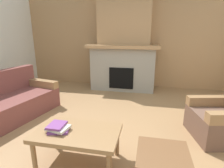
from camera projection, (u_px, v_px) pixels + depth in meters
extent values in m
plane|color=#9E754C|center=(98.00, 137.00, 2.81)|extent=(9.00, 9.00, 0.00)
cube|color=tan|center=(126.00, 39.00, 5.26)|extent=(6.00, 0.12, 2.70)
cube|color=gray|center=(123.00, 68.00, 5.09)|extent=(1.70, 0.70, 1.15)
cube|color=black|center=(121.00, 78.00, 4.83)|extent=(0.64, 0.08, 0.56)
cube|color=tan|center=(123.00, 46.00, 4.87)|extent=(1.90, 0.82, 0.08)
cube|color=tan|center=(125.00, 16.00, 4.80)|extent=(1.40, 0.50, 1.47)
cube|color=brown|center=(9.00, 109.00, 3.36)|extent=(1.20, 1.94, 0.40)
cube|color=#997047|center=(41.00, 83.00, 4.00)|extent=(0.85, 0.33, 0.15)
cube|color=brown|center=(219.00, 125.00, 2.77)|extent=(0.91, 0.91, 0.40)
cube|color=#997047|center=(211.00, 101.00, 2.99)|extent=(0.77, 0.30, 0.15)
cube|color=#997047|center=(77.00, 133.00, 2.17)|extent=(1.00, 0.60, 0.05)
cylinder|color=#997047|center=(34.00, 156.00, 2.09)|extent=(0.06, 0.06, 0.38)
cylinder|color=#997047|center=(109.00, 168.00, 1.92)|extent=(0.06, 0.06, 0.38)
cylinder|color=#997047|center=(55.00, 134.00, 2.54)|extent=(0.06, 0.06, 0.38)
cylinder|color=#997047|center=(117.00, 142.00, 2.37)|extent=(0.06, 0.06, 0.38)
cube|color=#7A3D84|center=(59.00, 130.00, 2.15)|extent=(0.27, 0.22, 0.03)
cube|color=beige|center=(58.00, 128.00, 2.16)|extent=(0.28, 0.24, 0.03)
cube|color=#7A3D84|center=(57.00, 125.00, 2.16)|extent=(0.18, 0.22, 0.03)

